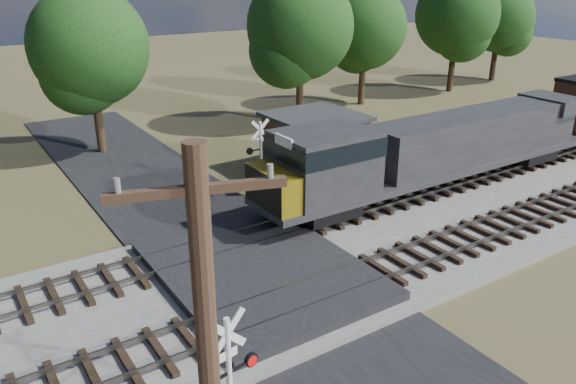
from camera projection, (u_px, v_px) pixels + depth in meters
ground at (267, 285)px, 21.26m from camera, size 160.00×160.00×0.00m
ballast_bed at (441, 217)px, 26.66m from camera, size 140.00×10.00×0.30m
road at (267, 284)px, 21.25m from camera, size 7.00×60.00×0.08m
crossing_panel at (260, 273)px, 21.53m from camera, size 7.00×9.00×0.62m
track_near at (365, 275)px, 21.14m from camera, size 140.00×2.60×0.33m
track_far at (292, 227)px, 25.02m from camera, size 140.00×2.60×0.33m
crossing_signal_far at (260, 165)px, 28.95m from camera, size 1.65×0.36×4.11m
equipment_shed at (315, 142)px, 32.61m from camera, size 5.04×5.04×3.37m
treeline at (195, 37)px, 38.10m from camera, size 76.11×12.02×11.13m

